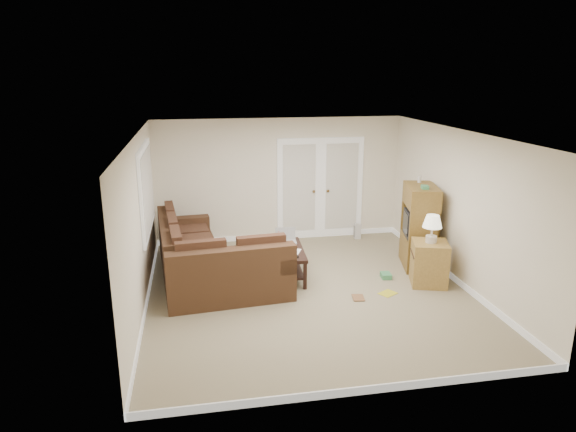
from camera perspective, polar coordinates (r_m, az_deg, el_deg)
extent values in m
plane|color=gray|center=(8.26, 2.27, -8.40)|extent=(5.50, 5.50, 0.00)
cube|color=white|center=(7.59, 2.48, 9.09)|extent=(5.00, 5.50, 0.02)
cube|color=white|center=(7.70, -16.11, -0.95)|extent=(0.02, 5.50, 2.50)
cube|color=white|center=(8.72, 18.62, 0.78)|extent=(0.02, 5.50, 2.50)
cube|color=white|center=(10.46, -0.95, 4.02)|extent=(5.00, 0.02, 2.50)
cube|color=white|center=(5.34, 8.93, -7.98)|extent=(5.00, 0.02, 2.50)
cube|color=white|center=(10.55, 1.23, 2.87)|extent=(0.90, 0.04, 2.13)
cube|color=white|center=(10.76, 5.94, 3.05)|extent=(0.90, 0.04, 2.13)
cube|color=white|center=(10.51, 1.26, 3.11)|extent=(0.68, 0.02, 1.80)
cube|color=white|center=(10.73, 5.98, 3.28)|extent=(0.68, 0.02, 1.80)
cube|color=white|center=(8.58, -15.47, 2.88)|extent=(0.04, 1.92, 1.42)
cube|color=white|center=(8.58, -15.30, 2.89)|extent=(0.02, 1.74, 1.24)
cube|color=#462C1A|center=(9.15, -10.80, -4.71)|extent=(1.18, 2.52, 0.45)
cube|color=#462C1A|center=(8.98, -13.17, -2.18)|extent=(0.48, 2.46, 0.46)
cube|color=#462C1A|center=(10.08, -11.47, -0.77)|extent=(0.98, 0.34, 0.23)
cube|color=#482B1C|center=(9.06, -10.35, -2.96)|extent=(0.85, 2.39, 0.13)
cube|color=#462C1A|center=(8.07, -6.57, -7.38)|extent=(2.00, 1.13, 0.45)
cube|color=#462C1A|center=(7.58, -6.24, -5.25)|extent=(1.93, 0.43, 0.46)
cube|color=#462C1A|center=(8.10, -0.83, -4.59)|extent=(0.34, 0.98, 0.23)
cube|color=#482B1C|center=(8.04, -6.74, -5.27)|extent=(1.86, 0.80, 0.13)
cube|color=black|center=(8.05, -0.84, -3.70)|extent=(0.42, 0.88, 0.03)
cube|color=#AA1213|center=(8.26, -1.25, -3.04)|extent=(0.35, 0.16, 0.02)
cube|color=black|center=(8.68, -0.33, -3.82)|extent=(0.69, 1.26, 0.06)
cube|color=black|center=(8.78, -0.33, -5.69)|extent=(0.60, 1.16, 0.03)
cylinder|color=silver|center=(8.58, -1.03, -3.24)|extent=(0.10, 0.10, 0.18)
cylinder|color=#AA1213|center=(8.52, -1.04, -2.18)|extent=(0.01, 0.01, 0.16)
cube|color=#374DB5|center=(8.34, 0.06, -4.07)|extent=(0.25, 0.15, 0.10)
cube|color=white|center=(8.56, -0.25, -3.88)|extent=(0.44, 0.69, 0.00)
cube|color=brown|center=(9.51, 14.19, -3.79)|extent=(0.71, 1.01, 0.55)
cube|color=brown|center=(9.23, 14.61, 2.15)|extent=(0.71, 1.01, 0.37)
cube|color=black|center=(9.35, 14.28, -0.86)|extent=(0.56, 0.64, 0.46)
cube|color=black|center=(9.30, 12.93, -0.73)|extent=(0.12, 0.47, 0.37)
cube|color=#408D58|center=(8.96, 14.98, 3.12)|extent=(0.15, 0.19, 0.06)
cylinder|color=silver|center=(9.44, 14.39, 3.96)|extent=(0.06, 0.06, 0.11)
cube|color=#A27D3B|center=(8.72, 15.42, -5.09)|extent=(0.69, 0.69, 0.72)
cylinder|color=beige|center=(8.58, 15.62, -2.49)|extent=(0.18, 0.18, 0.11)
cylinder|color=beige|center=(8.54, 15.68, -1.64)|extent=(0.03, 0.03, 0.16)
cone|color=#E9E6C9|center=(8.50, 15.77, -0.57)|extent=(0.31, 0.31, 0.20)
cube|color=silver|center=(10.82, 7.73, -1.66)|extent=(0.13, 0.11, 0.33)
cube|color=gold|center=(8.34, 11.03, -8.43)|extent=(0.34, 0.32, 0.01)
cube|color=#408D58|center=(8.91, 10.82, -6.52)|extent=(0.18, 0.23, 0.09)
imported|color=brown|center=(8.09, 7.17, -9.01)|extent=(0.22, 0.27, 0.02)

